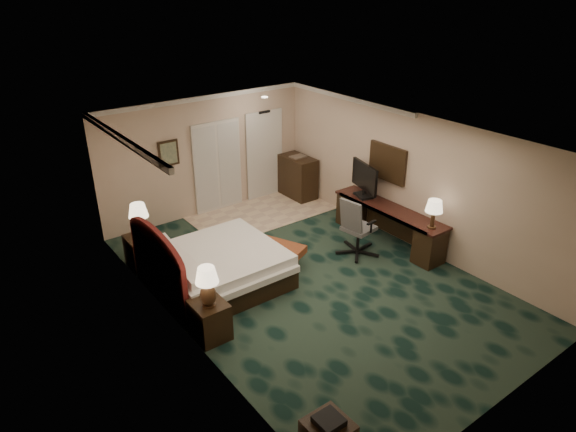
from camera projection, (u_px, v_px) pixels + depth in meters
floor at (311, 280)px, 9.33m from camera, size 5.00×7.50×0.00m
ceiling at (314, 136)px, 8.16m from camera, size 5.00×7.50×0.00m
wall_back at (206, 156)px, 11.46m from camera, size 5.00×0.00×2.70m
wall_front at (514, 321)px, 6.04m from camera, size 5.00×0.00×2.70m
wall_left at (178, 257)px, 7.39m from camera, size 0.00×7.50×2.70m
wall_right at (410, 180)px, 10.10m from camera, size 0.00×7.50×2.70m
crown_molding at (314, 139)px, 8.19m from camera, size 5.00×7.50×0.10m
tile_patch at (262, 213)px, 11.91m from camera, size 3.20×1.70×0.01m
headboard at (158, 266)px, 8.43m from camera, size 0.12×2.00×1.40m
entry_door at (264, 155)px, 12.40m from camera, size 1.02×0.06×2.18m
closet_doors at (218, 167)px, 11.69m from camera, size 1.20×0.06×2.10m
wall_art at (168, 153)px, 10.83m from camera, size 0.45×0.06×0.55m
wall_mirror at (387, 163)px, 10.42m from camera, size 0.05×0.95×0.75m
bed at (220, 268)px, 9.08m from camera, size 2.06×1.91×0.65m
nightstand_near at (210, 320)px, 7.76m from camera, size 0.49×0.56×0.61m
nightstand_far at (141, 251)px, 9.66m from camera, size 0.49×0.56×0.61m
lamp_near at (208, 287)px, 7.43m from camera, size 0.43×0.43×0.65m
lamp_far at (139, 221)px, 9.38m from camera, size 0.39×0.39×0.68m
bed_bench at (275, 252)px, 9.85m from camera, size 0.85×1.23×0.40m
desk at (388, 225)px, 10.50m from camera, size 0.57×2.65×0.76m
tv at (364, 180)px, 10.69m from camera, size 0.32×0.93×0.74m
desk_lamp at (433, 214)px, 9.41m from camera, size 0.35×0.35×0.57m
desk_chair at (359, 226)px, 9.96m from camera, size 0.80×0.76×1.22m
minibar at (298, 177)px, 12.60m from camera, size 0.53×0.96×1.02m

